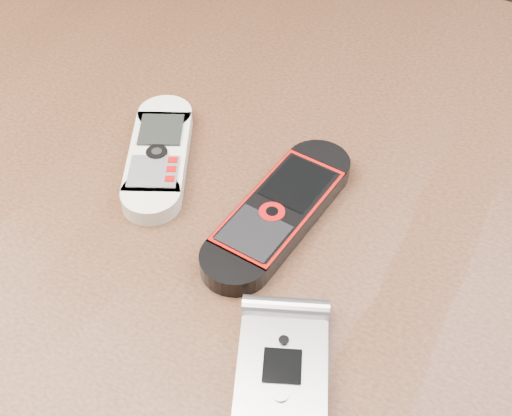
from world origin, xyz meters
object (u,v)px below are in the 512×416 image
(nokia_white, at_px, (159,155))
(nokia_black_red, at_px, (279,211))
(motorola_razr, at_px, (282,376))
(table, at_px, (251,297))

(nokia_white, distance_m, nokia_black_red, 0.12)
(nokia_black_red, distance_m, motorola_razr, 0.14)
(nokia_white, bearing_deg, table, -36.78)
(nokia_white, height_order, motorola_razr, motorola_razr)
(nokia_white, xyz_separation_m, motorola_razr, (0.17, -0.14, 0.00))
(table, xyz_separation_m, motorola_razr, (0.08, -0.12, 0.11))
(table, height_order, nokia_white, nokia_white)
(motorola_razr, bearing_deg, nokia_black_red, 93.80)
(table, distance_m, nokia_white, 0.15)
(table, relative_size, nokia_black_red, 7.12)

